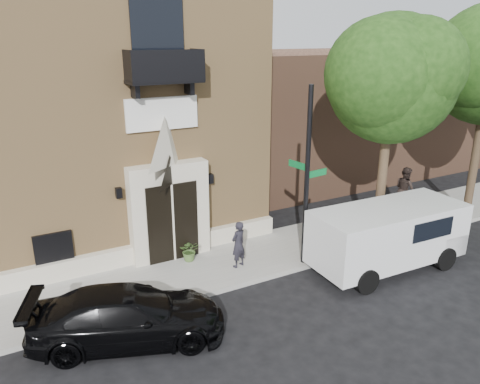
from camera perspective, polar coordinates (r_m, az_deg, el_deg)
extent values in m
plane|color=black|center=(14.22, -0.40, -11.77)|extent=(120.00, 120.00, 0.00)
cube|color=gray|center=(15.76, 0.20, -8.23)|extent=(42.00, 3.00, 0.15)
cube|color=#AD8551|center=(19.19, -20.35, 9.42)|extent=(12.00, 10.00, 9.00)
cube|color=beige|center=(15.50, -15.54, -7.90)|extent=(12.00, 0.30, 0.60)
cube|color=beige|center=(15.37, -8.61, -2.34)|extent=(2.60, 0.55, 3.20)
pyramid|color=beige|center=(14.70, -9.06, 6.25)|extent=(2.60, 0.55, 1.50)
cube|color=black|center=(15.23, -8.17, -3.74)|extent=(1.70, 0.06, 2.60)
cube|color=beige|center=(15.19, -8.12, -3.79)|extent=(0.06, 0.04, 2.60)
cube|color=white|center=(14.73, -9.47, 9.42)|extent=(2.30, 0.10, 1.00)
cube|color=black|center=(14.24, -9.14, 13.18)|extent=(2.20, 0.90, 0.10)
cube|color=black|center=(13.81, -8.61, 14.92)|extent=(2.20, 0.06, 0.90)
cube|color=black|center=(13.89, -13.44, 14.65)|extent=(0.06, 0.90, 0.90)
cube|color=black|center=(14.60, -5.23, 15.24)|extent=(0.06, 0.90, 0.90)
cube|color=black|center=(14.58, -9.99, 17.99)|extent=(1.60, 0.08, 2.20)
cube|color=black|center=(15.06, -21.77, -6.46)|extent=(1.10, 0.10, 1.00)
cube|color=#E04B1E|center=(15.09, -21.79, -6.42)|extent=(0.85, 0.06, 0.75)
cube|color=black|center=(14.79, -14.57, -0.09)|extent=(0.18, 0.18, 0.32)
cube|color=black|center=(15.77, -3.66, 1.65)|extent=(0.18, 0.18, 0.32)
cube|color=brown|center=(26.93, 13.23, 9.63)|extent=(18.00, 8.00, 6.40)
cylinder|color=#38281C|center=(17.05, 16.85, 0.95)|extent=(0.32, 0.32, 4.20)
sphere|color=#17360E|center=(16.37, 18.04, 12.93)|extent=(4.20, 4.20, 4.20)
sphere|color=#17360E|center=(17.19, 19.09, 12.05)|extent=(3.36, 3.36, 3.36)
sphere|color=#17360E|center=(15.72, 16.83, 13.58)|extent=(3.57, 3.57, 3.57)
sphere|color=#17360E|center=(16.02, 20.54, 14.01)|extent=(3.15, 3.15, 3.15)
cylinder|color=#38281C|center=(20.80, 26.66, 3.19)|extent=(0.32, 0.32, 4.42)
imported|color=black|center=(12.12, -13.52, -14.46)|extent=(5.08, 3.37, 1.37)
cube|color=silver|center=(15.63, 17.58, -4.80)|extent=(5.12, 2.20, 1.72)
cube|color=silver|center=(17.22, 22.30, -4.99)|extent=(1.08, 2.06, 0.71)
cube|color=black|center=(17.23, 23.52, -2.23)|extent=(0.36, 1.73, 0.71)
cube|color=black|center=(15.43, 22.49, -4.27)|extent=(1.62, 0.10, 0.61)
cylinder|color=black|center=(14.34, 15.18, -10.46)|extent=(0.78, 0.28, 0.77)
cylinder|color=black|center=(15.63, 10.51, -7.55)|extent=(0.78, 0.28, 0.77)
cylinder|color=black|center=(16.51, 23.70, -7.43)|extent=(0.78, 0.28, 0.77)
cylinder|color=black|center=(17.64, 18.98, -5.16)|extent=(0.78, 0.28, 0.77)
cylinder|color=black|center=(14.53, 8.15, 1.64)|extent=(0.15, 0.15, 5.69)
cube|color=#075F2A|center=(14.80, 9.36, 2.27)|extent=(0.80, 0.14, 0.21)
cube|color=#075F2A|center=(14.74, 7.06, 3.27)|extent=(0.14, 0.80, 0.21)
cylinder|color=#A60913|center=(16.47, 10.97, -6.92)|extent=(0.32, 0.32, 0.07)
cylinder|color=#A60913|center=(16.35, 11.03, -6.03)|extent=(0.23, 0.23, 0.49)
sphere|color=#A60913|center=(16.24, 11.09, -5.16)|extent=(0.23, 0.23, 0.23)
cylinder|color=#A60913|center=(16.34, 11.04, -5.91)|extent=(0.40, 0.11, 0.11)
cube|color=#0F3A1D|center=(19.26, 19.52, -2.36)|extent=(1.83, 1.34, 1.00)
cube|color=black|center=(19.08, 19.69, -0.83)|extent=(1.88, 1.40, 0.11)
imported|color=#46652E|center=(15.48, -6.15, -7.09)|extent=(0.79, 0.74, 0.71)
imported|color=black|center=(14.85, -0.21, -6.40)|extent=(0.65, 0.53, 1.53)
imported|color=black|center=(20.68, 19.47, 0.36)|extent=(0.90, 1.05, 1.87)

